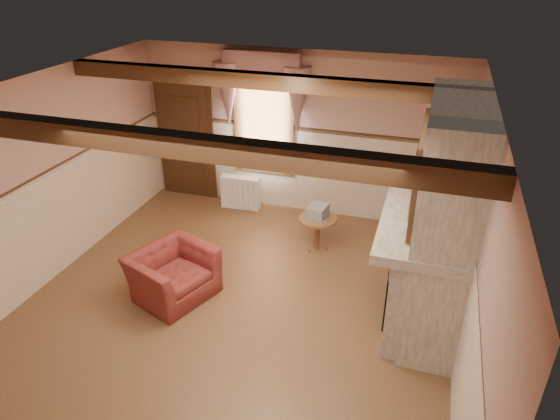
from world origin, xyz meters
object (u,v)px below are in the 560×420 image
(side_table, at_px, (317,233))
(oil_lamp, at_px, (432,187))
(armchair, at_px, (173,274))
(bowl, at_px, (430,205))
(mantel_clock, at_px, (432,185))
(radiator, at_px, (241,192))

(side_table, bearing_deg, oil_lamp, -21.39)
(armchair, height_order, bowl, bowl)
(mantel_clock, bearing_deg, bowl, -90.00)
(side_table, height_order, bowl, bowl)
(oil_lamp, bearing_deg, armchair, -160.40)
(radiator, bearing_deg, oil_lamp, -29.05)
(radiator, relative_size, bowl, 1.98)
(radiator, relative_size, mantel_clock, 2.92)
(armchair, bearing_deg, bowl, -54.48)
(side_table, distance_m, mantel_clock, 2.05)
(bowl, height_order, mantel_clock, mantel_clock)
(armchair, xyz_separation_m, radiator, (-0.09, 2.68, -0.03))
(radiator, xyz_separation_m, bowl, (3.22, -1.87, 1.16))
(side_table, relative_size, mantel_clock, 2.42)
(armchair, distance_m, side_table, 2.33)
(armchair, height_order, mantel_clock, mantel_clock)
(bowl, relative_size, mantel_clock, 1.48)
(side_table, relative_size, radiator, 0.83)
(bowl, relative_size, oil_lamp, 1.27)
(armchair, distance_m, oil_lamp, 3.54)
(radiator, bearing_deg, armchair, -91.10)
(side_table, xyz_separation_m, bowl, (1.57, -0.92, 1.19))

